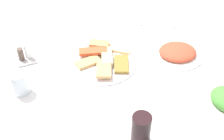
{
  "coord_description": "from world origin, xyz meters",
  "views": [
    {
      "loc": [
        0.47,
        0.75,
        1.56
      ],
      "look_at": [
        -0.0,
        -0.06,
        0.76
      ],
      "focal_mm": 45.87,
      "sensor_mm": 36.0,
      "label": 1
    }
  ],
  "objects": [
    {
      "name": "salad_plate_greens",
      "position": [
        -0.34,
        -0.03,
        0.75
      ],
      "size": [
        0.24,
        0.24,
        0.05
      ],
      "color": "white",
      "rests_on": "dining_table"
    },
    {
      "name": "pide_platter",
      "position": [
        -0.01,
        -0.15,
        0.75
      ],
      "size": [
        0.31,
        0.31,
        0.04
      ],
      "color": "white",
      "rests_on": "dining_table"
    },
    {
      "name": "dining_table",
      "position": [
        0.0,
        0.0,
        0.65
      ],
      "size": [
        1.01,
        0.93,
        0.73
      ],
      "color": "white",
      "rests_on": "ground_plane"
    },
    {
      "name": "drinking_glass",
      "position": [
        0.37,
        -0.16,
        0.78
      ],
      "size": [
        0.07,
        0.07,
        0.1
      ],
      "primitive_type": "cylinder",
      "color": "silver",
      "rests_on": "dining_table"
    },
    {
      "name": "paper_napkin",
      "position": [
        -0.42,
        -0.29,
        0.73
      ],
      "size": [
        0.18,
        0.18,
        0.0
      ],
      "primitive_type": "cube",
      "rotation": [
        0.0,
        0.0,
        -0.29
      ],
      "color": "white",
      "rests_on": "dining_table"
    },
    {
      "name": "spoon",
      "position": [
        -0.42,
        -0.27,
        0.74
      ],
      "size": [
        0.18,
        0.1,
        0.0
      ],
      "primitive_type": "cube",
      "rotation": [
        0.0,
        0.0,
        -0.47
      ],
      "color": "silver",
      "rests_on": "paper_napkin"
    },
    {
      "name": "condiment_caddy",
      "position": [
        0.29,
        -0.35,
        0.76
      ],
      "size": [
        0.1,
        0.1,
        0.08
      ],
      "color": "#B2B2B7",
      "rests_on": "dining_table"
    },
    {
      "name": "fork",
      "position": [
        -0.42,
        -0.31,
        0.74
      ],
      "size": [
        0.17,
        0.08,
        0.0
      ],
      "primitive_type": "cube",
      "rotation": [
        0.0,
        0.0,
        -0.4
      ],
      "color": "silver",
      "rests_on": "paper_napkin"
    },
    {
      "name": "soda_can",
      "position": [
        0.08,
        0.28,
        0.79
      ],
      "size": [
        0.09,
        0.09,
        0.12
      ],
      "primitive_type": "cylinder",
      "rotation": [
        0.0,
        0.0,
        5.31
      ],
      "color": "black",
      "rests_on": "dining_table"
    }
  ]
}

